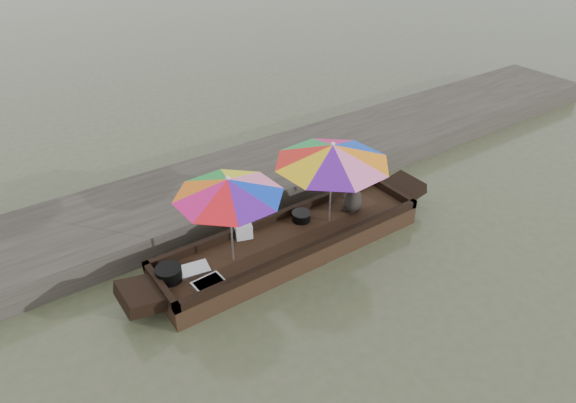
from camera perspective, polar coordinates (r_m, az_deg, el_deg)
water at (r=9.02m, az=0.36°, el=-5.65°), size 80.00×80.00×0.00m
dock at (r=10.43m, az=-6.60°, el=1.62°), size 22.00×2.20×0.50m
boat_hull at (r=8.91m, az=0.37°, el=-4.76°), size 4.84×1.20×0.35m
cooking_pot at (r=8.07m, az=-13.11°, el=-7.83°), size 0.40×0.40×0.21m
tray_crayfish at (r=7.87m, az=-8.79°, el=-9.07°), size 0.48×0.34×0.09m
tray_scallop at (r=8.19m, az=-10.38°, el=-7.47°), size 0.51×0.39×0.06m
charcoal_grill at (r=9.15m, az=1.49°, el=-1.70°), size 0.32×0.32×0.15m
supply_bag at (r=8.75m, az=-4.97°, el=-3.22°), size 0.34×0.30×0.26m
vendor at (r=9.28m, az=7.30°, el=2.07°), size 0.65×0.54×1.12m
umbrella_bow at (r=7.87m, az=-6.39°, el=-2.09°), size 2.23×2.23×1.55m
umbrella_stern at (r=8.80m, az=4.79°, el=2.05°), size 2.50×2.50×1.55m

